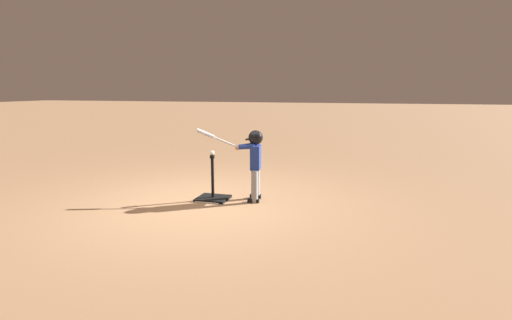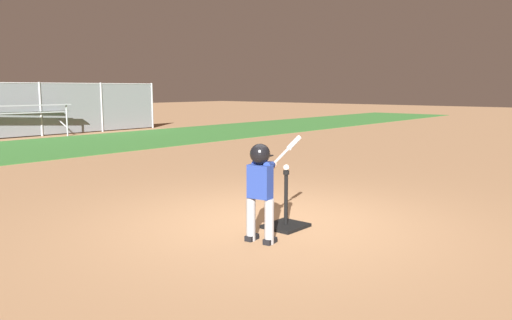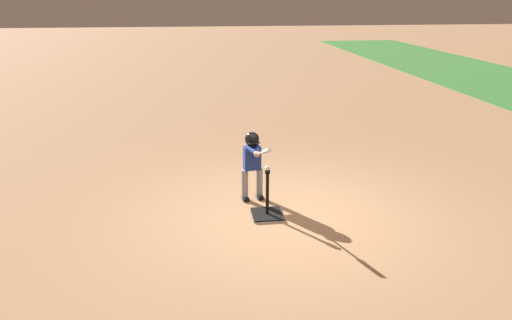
% 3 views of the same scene
% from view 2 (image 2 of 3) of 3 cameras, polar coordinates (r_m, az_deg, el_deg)
% --- Properties ---
extents(ground_plane, '(90.00, 90.00, 0.00)m').
position_cam_2_polar(ground_plane, '(6.60, 1.79, -7.08)').
color(ground_plane, '#99704C').
extents(home_plate, '(0.44, 0.44, 0.02)m').
position_cam_2_polar(home_plate, '(6.39, 3.58, -7.53)').
color(home_plate, white).
rests_on(home_plate, ground_plane).
extents(batting_tee, '(0.50, 0.45, 0.73)m').
position_cam_2_polar(batting_tee, '(6.34, 3.42, -6.95)').
color(batting_tee, black).
rests_on(batting_tee, ground_plane).
extents(batter_child, '(1.06, 0.36, 1.15)m').
position_cam_2_polar(batter_child, '(5.63, 0.67, -2.26)').
color(batter_child, gray).
rests_on(batter_child, ground_plane).
extents(baseball, '(0.07, 0.07, 0.07)m').
position_cam_2_polar(baseball, '(6.20, 3.48, -0.86)').
color(baseball, white).
rests_on(baseball, batting_tee).
extents(bleachers_center, '(3.85, 2.77, 1.20)m').
position_cam_2_polar(bleachers_center, '(19.99, -26.64, 4.02)').
color(bleachers_center, '#93969E').
rests_on(bleachers_center, ground_plane).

